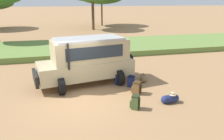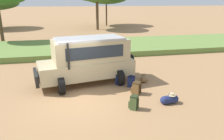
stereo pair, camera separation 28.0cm
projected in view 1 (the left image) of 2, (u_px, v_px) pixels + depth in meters
name	position (u px, v px, depth m)	size (l,w,h in m)	color
ground_plane	(79.00, 100.00, 9.76)	(320.00, 320.00, 0.00)	#9E754C
grass_bank	(67.00, 48.00, 19.32)	(120.00, 7.00, 0.44)	olive
safari_vehicle	(87.00, 59.00, 11.48)	(5.47, 3.29, 2.44)	tan
backpack_beside_front_wheel	(137.00, 88.00, 10.38)	(0.52, 0.51, 0.60)	brown
backpack_cluster_center	(131.00, 81.00, 11.23)	(0.44, 0.45, 0.58)	navy
backpack_near_rear_wheel	(135.00, 102.00, 8.91)	(0.44, 0.42, 0.60)	#42562D
backpack_outermost	(119.00, 79.00, 11.52)	(0.49, 0.50, 0.57)	navy
duffel_bag_low_black_case	(170.00, 99.00, 9.48)	(0.85, 0.40, 0.46)	navy
duffel_bag_soft_canvas	(143.00, 78.00, 12.09)	(0.53, 0.84, 0.44)	brown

